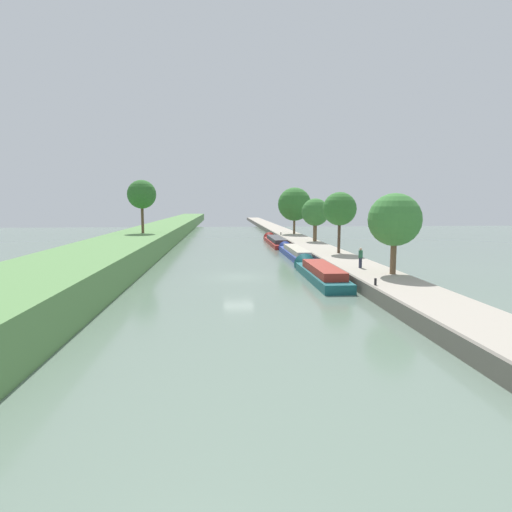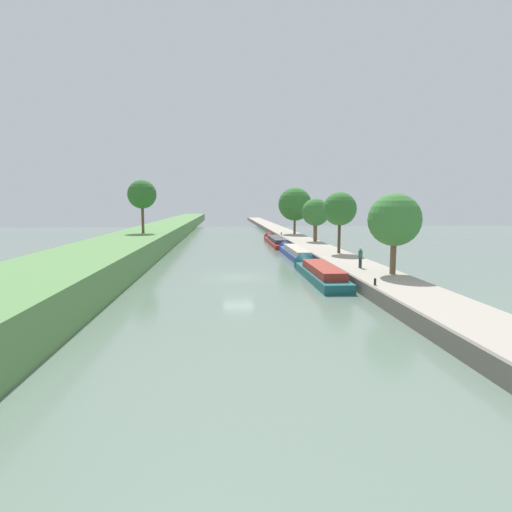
{
  "view_description": "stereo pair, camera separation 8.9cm",
  "coord_description": "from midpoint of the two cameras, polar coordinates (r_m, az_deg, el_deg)",
  "views": [
    {
      "loc": [
        -1.3,
        -35.83,
        6.12
      ],
      "look_at": [
        1.97,
        6.35,
        1.0
      ],
      "focal_mm": 30.33,
      "sensor_mm": 36.0,
      "label": 1
    },
    {
      "loc": [
        -1.21,
        -35.84,
        6.12
      ],
      "look_at": [
        1.97,
        6.35,
        1.0
      ],
      "focal_mm": 30.33,
      "sensor_mm": 36.0,
      "label": 2
    }
  ],
  "objects": [
    {
      "name": "mooring_bollard_far",
      "position": [
        73.41,
        3.39,
        2.97
      ],
      "size": [
        0.16,
        0.16,
        0.45
      ],
      "color": "black",
      "rests_on": "right_towpath"
    },
    {
      "name": "tree_rightbank_far",
      "position": [
        75.94,
        5.18,
        6.82
      ],
      "size": [
        5.78,
        5.78,
        8.07
      ],
      "color": "brown",
      "rests_on": "right_towpath"
    },
    {
      "name": "narrowboat_teal",
      "position": [
        35.99,
        8.31,
        -2.12
      ],
      "size": [
        2.18,
        12.88,
        2.07
      ],
      "color": "#195B60",
      "rests_on": "ground_plane"
    },
    {
      "name": "narrowboat_blue",
      "position": [
        50.03,
        5.15,
        0.44
      ],
      "size": [
        1.83,
        15.22,
        1.77
      ],
      "color": "#283D93",
      "rests_on": "ground_plane"
    },
    {
      "name": "person_walking",
      "position": [
        36.53,
        13.67,
        -0.17
      ],
      "size": [
        0.34,
        0.34,
        1.66
      ],
      "color": "#282D42",
      "rests_on": "right_towpath"
    },
    {
      "name": "tree_rightbank_midfar",
      "position": [
        61.36,
        7.9,
        5.72
      ],
      "size": [
        3.84,
        3.84,
        6.0
      ],
      "color": "brown",
      "rests_on": "right_towpath"
    },
    {
      "name": "ground_plane",
      "position": [
        36.37,
        -2.28,
        -2.79
      ],
      "size": [
        160.0,
        160.0,
        0.0
      ],
      "primitive_type": "plane",
      "color": "slate"
    },
    {
      "name": "right_towpath",
      "position": [
        38.1,
        13.53,
        -1.87
      ],
      "size": [
        4.24,
        260.0,
        0.87
      ],
      "color": "#A89E8E",
      "rests_on": "ground_plane"
    },
    {
      "name": "stone_quay",
      "position": [
        37.47,
        10.26,
        -1.89
      ],
      "size": [
        0.25,
        260.0,
        0.92
      ],
      "color": "#6B665B",
      "rests_on": "ground_plane"
    },
    {
      "name": "tree_rightbank_midnear",
      "position": [
        46.79,
        11.04,
        6.1
      ],
      "size": [
        3.54,
        3.54,
        6.49
      ],
      "color": "#4C3828",
      "rests_on": "right_towpath"
    },
    {
      "name": "tree_rightbank_near",
      "position": [
        33.71,
        17.87,
        4.55
      ],
      "size": [
        3.92,
        3.92,
        6.04
      ],
      "color": "brown",
      "rests_on": "right_towpath"
    },
    {
      "name": "narrowboat_red",
      "position": [
        66.15,
        2.6,
        2.0
      ],
      "size": [
        2.1,
        17.03,
        2.0
      ],
      "color": "maroon",
      "rests_on": "ground_plane"
    },
    {
      "name": "mooring_bollard_near",
      "position": [
        29.09,
        15.51,
        -3.29
      ],
      "size": [
        0.16,
        0.16,
        0.45
      ],
      "color": "black",
      "rests_on": "right_towpath"
    },
    {
      "name": "left_grassy_bank",
      "position": [
        37.74,
        -20.84,
        -1.07
      ],
      "size": [
        7.49,
        260.0,
        2.37
      ],
      "color": "#5B894C",
      "rests_on": "ground_plane"
    },
    {
      "name": "tree_leftbank_downstream",
      "position": [
        57.66,
        -14.76,
        7.84
      ],
      "size": [
        3.66,
        3.66,
        6.79
      ],
      "color": "brown",
      "rests_on": "left_grassy_bank"
    }
  ]
}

